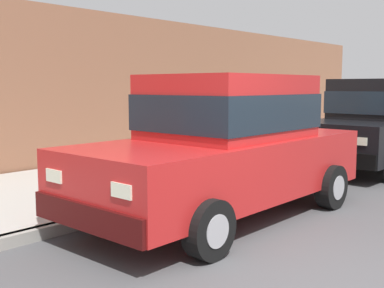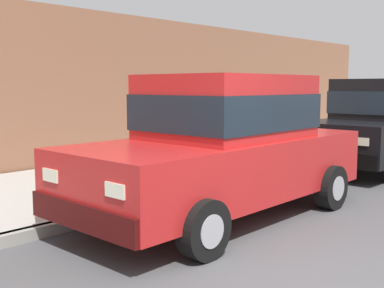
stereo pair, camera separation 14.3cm
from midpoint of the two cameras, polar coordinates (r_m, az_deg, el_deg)
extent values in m
cube|color=gray|center=(6.47, -11.32, -8.53)|extent=(0.16, 64.00, 0.14)
cube|color=#A8A59E|center=(7.95, -19.20, -5.89)|extent=(3.60, 64.00, 0.14)
cube|color=red|center=(6.52, 3.15, -2.63)|extent=(1.81, 4.50, 0.76)
cube|color=red|center=(6.51, 3.74, 4.44)|extent=(1.59, 2.10, 0.84)
cube|color=#19232D|center=(6.51, 3.74, 3.89)|extent=(1.62, 2.14, 0.46)
cube|color=#400A0A|center=(5.07, -12.70, -8.33)|extent=(1.76, 0.20, 0.28)
cube|color=#400A0A|center=(8.37, 12.56, -2.32)|extent=(1.76, 0.20, 0.28)
cylinder|color=black|center=(4.99, 1.21, -10.07)|extent=(0.22, 0.64, 0.64)
cylinder|color=#9E9EA3|center=(4.99, 1.21, -10.07)|extent=(0.24, 0.35, 0.35)
cylinder|color=black|center=(6.27, -11.50, -6.68)|extent=(0.22, 0.64, 0.64)
cylinder|color=#9E9EA3|center=(6.27, -11.50, -6.68)|extent=(0.24, 0.35, 0.35)
cylinder|color=black|center=(7.28, 15.64, -4.90)|extent=(0.22, 0.64, 0.64)
cylinder|color=#9E9EA3|center=(7.28, 15.64, -4.90)|extent=(0.24, 0.35, 0.35)
cylinder|color=black|center=(8.21, 4.27, -3.34)|extent=(0.22, 0.64, 0.64)
cylinder|color=#9E9EA3|center=(8.21, 4.27, -3.34)|extent=(0.24, 0.35, 0.35)
cube|color=#EAEACC|center=(4.54, -8.99, -5.44)|extent=(0.28, 0.08, 0.14)
cube|color=#EAEACC|center=(5.43, -16.51, -3.60)|extent=(0.28, 0.08, 0.14)
cube|color=black|center=(11.18, 20.86, 0.92)|extent=(1.88, 4.53, 0.76)
cube|color=black|center=(11.23, 21.23, 5.02)|extent=(1.62, 2.13, 0.84)
cube|color=#19232D|center=(11.23, 21.21, 4.70)|extent=(1.66, 2.17, 0.46)
cube|color=black|center=(9.22, 15.67, -1.57)|extent=(1.77, 0.23, 0.28)
cylinder|color=black|center=(10.36, 13.25, -1.37)|extent=(0.23, 0.64, 0.64)
cylinder|color=#9E9EA3|center=(10.36, 13.25, -1.37)|extent=(0.25, 0.36, 0.35)
cylinder|color=black|center=(12.85, 19.40, 0.00)|extent=(0.23, 0.64, 0.64)
cylinder|color=#9E9EA3|center=(12.85, 19.40, 0.00)|extent=(0.25, 0.36, 0.35)
cube|color=#EAEACC|center=(8.91, 18.85, 0.32)|extent=(0.28, 0.08, 0.14)
cube|color=#EAEACC|center=(9.41, 12.63, 0.86)|extent=(0.28, 0.08, 0.14)
ellipsoid|color=black|center=(9.65, -4.25, -1.20)|extent=(0.43, 0.47, 0.20)
cylinder|color=black|center=(9.54, -3.99, -2.45)|extent=(0.05, 0.05, 0.18)
cylinder|color=black|center=(9.55, -4.70, -2.44)|extent=(0.05, 0.05, 0.18)
cylinder|color=black|center=(9.81, -3.78, -2.19)|extent=(0.05, 0.05, 0.18)
cylinder|color=black|center=(9.82, -4.48, -2.18)|extent=(0.05, 0.05, 0.18)
sphere|color=black|center=(9.35, -4.49, -0.91)|extent=(0.17, 0.17, 0.17)
ellipsoid|color=black|center=(9.27, -4.56, -1.10)|extent=(0.12, 0.13, 0.06)
cone|color=black|center=(9.35, -4.18, -0.38)|extent=(0.06, 0.06, 0.07)
cone|color=black|center=(9.36, -4.79, -0.38)|extent=(0.06, 0.06, 0.07)
cylinder|color=black|center=(9.90, -4.05, -0.65)|extent=(0.10, 0.11, 0.13)
cube|color=#8C5B42|center=(12.51, -3.73, 6.52)|extent=(0.50, 20.00, 3.40)
camera|label=1|loc=(0.07, -90.53, -0.06)|focal=45.02mm
camera|label=2|loc=(0.07, 89.47, 0.06)|focal=45.02mm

